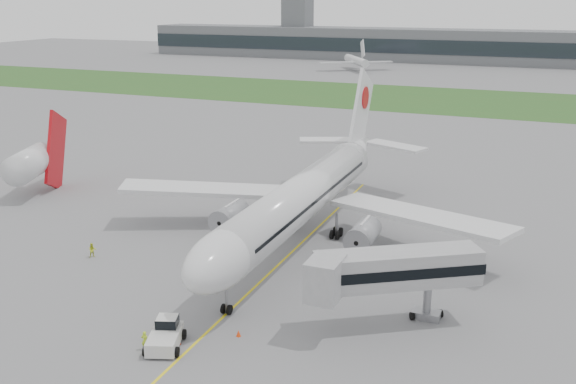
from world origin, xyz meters
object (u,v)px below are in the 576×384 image
at_px(jet_bridge, 388,271).
at_px(neighbor_aircraft, 33,162).
at_px(ground_crew_near, 145,341).
at_px(pushback_tug, 166,334).
at_px(airliner, 305,194).

xyz_separation_m(jet_bridge, neighbor_aircraft, (-56.23, 18.98, -0.34)).
xyz_separation_m(jet_bridge, ground_crew_near, (-17.06, -11.26, -4.37)).
height_order(pushback_tug, jet_bridge, jet_bridge).
relative_size(airliner, pushback_tug, 11.39).
bearing_deg(ground_crew_near, airliner, -108.64).
height_order(airliner, jet_bridge, airliner).
bearing_deg(jet_bridge, pushback_tug, 179.84).
xyz_separation_m(airliner, pushback_tug, (-2.08, -26.63, -4.67)).
bearing_deg(ground_crew_near, pushback_tug, -144.49).
relative_size(ground_crew_near, neighbor_aircraft, 0.11).
xyz_separation_m(pushback_tug, neighbor_aircraft, (-40.32, 28.98, 3.88)).
distance_m(pushback_tug, ground_crew_near, 1.71).
bearing_deg(pushback_tug, ground_crew_near, -152.15).
distance_m(ground_crew_near, neighbor_aircraft, 49.64).
bearing_deg(airliner, ground_crew_near, -96.60).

